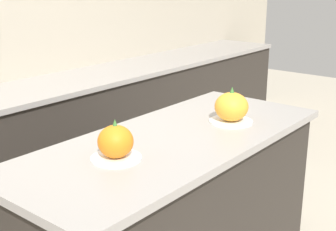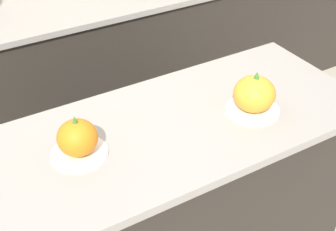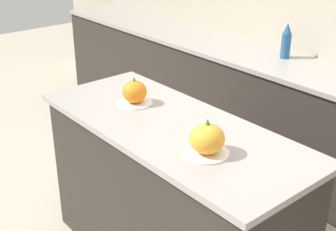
{
  "view_description": "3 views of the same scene",
  "coord_description": "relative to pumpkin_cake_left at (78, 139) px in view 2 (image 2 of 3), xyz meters",
  "views": [
    {
      "loc": [
        -1.56,
        -1.24,
        1.65
      ],
      "look_at": [
        -0.0,
        0.03,
        1.04
      ],
      "focal_mm": 50.0,
      "sensor_mm": 36.0,
      "label": 1
    },
    {
      "loc": [
        -0.72,
        -1.23,
        2.02
      ],
      "look_at": [
        -0.01,
        -0.03,
        1.02
      ],
      "focal_mm": 50.0,
      "sensor_mm": 36.0,
      "label": 2
    },
    {
      "loc": [
        1.7,
        -1.45,
        2.01
      ],
      "look_at": [
        -0.02,
        -0.01,
        0.99
      ],
      "focal_mm": 50.0,
      "sensor_mm": 36.0,
      "label": 3
    }
  ],
  "objects": [
    {
      "name": "back_counter",
      "position": [
        0.35,
        1.34,
        -0.55
      ],
      "size": [
        6.0,
        0.6,
        0.92
      ],
      "color": "#2D2823",
      "rests_on": "ground_plane"
    },
    {
      "name": "pumpkin_cake_left",
      "position": [
        0.0,
        0.0,
        0.0
      ],
      "size": [
        0.2,
        0.2,
        0.17
      ],
      "color": "white",
      "rests_on": "kitchen_island"
    },
    {
      "name": "kitchen_island",
      "position": [
        0.35,
        -0.02,
        -0.54
      ],
      "size": [
        1.65,
        0.68,
        0.94
      ],
      "color": "#2D2823",
      "rests_on": "ground_plane"
    },
    {
      "name": "pumpkin_cake_right",
      "position": [
        0.7,
        -0.1,
        0.01
      ],
      "size": [
        0.22,
        0.22,
        0.18
      ],
      "color": "white",
      "rests_on": "kitchen_island"
    }
  ]
}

